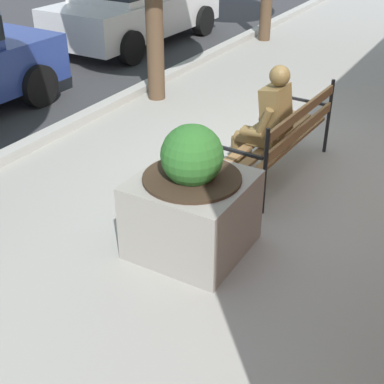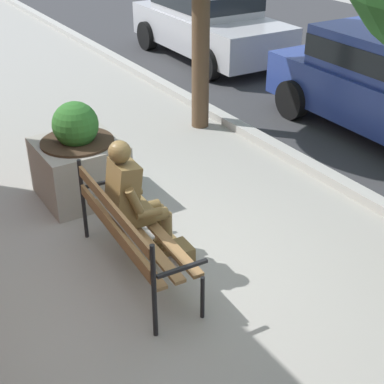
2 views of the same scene
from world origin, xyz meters
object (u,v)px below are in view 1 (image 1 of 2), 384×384
at_px(concrete_planter, 192,203).
at_px(bronze_statue_seated, 263,125).
at_px(park_bench, 287,133).
at_px(parked_car_white, 134,3).

bearing_deg(concrete_planter, bronze_statue_seated, 0.17).
distance_m(park_bench, parked_car_white, 6.41).
bearing_deg(parked_car_white, concrete_planter, -140.59).
distance_m(bronze_statue_seated, parked_car_white, 6.38).
bearing_deg(park_bench, bronze_statue_seated, 134.90).
distance_m(bronze_statue_seated, concrete_planter, 1.58).
relative_size(park_bench, bronze_statue_seated, 1.33).
bearing_deg(bronze_statue_seated, concrete_planter, -179.83).
xyz_separation_m(park_bench, concrete_planter, (-1.78, 0.21, -0.06)).
distance_m(concrete_planter, parked_car_white, 7.53).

